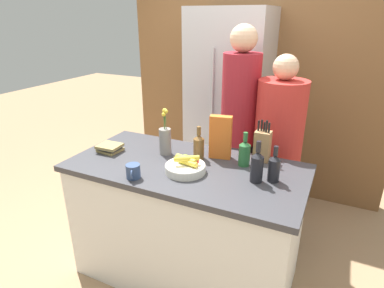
# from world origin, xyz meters

# --- Properties ---
(ground_plane) EXTENTS (14.00, 14.00, 0.00)m
(ground_plane) POSITION_xyz_m (0.00, 0.00, 0.00)
(ground_plane) COLOR #A37F5B
(kitchen_island) EXTENTS (1.61, 0.79, 0.92)m
(kitchen_island) POSITION_xyz_m (0.00, 0.00, 0.46)
(kitchen_island) COLOR silver
(kitchen_island) RESTS_ON ground_plane
(back_wall_wood) EXTENTS (2.81, 0.12, 2.60)m
(back_wall_wood) POSITION_xyz_m (0.00, 1.63, 1.30)
(back_wall_wood) COLOR brown
(back_wall_wood) RESTS_ON ground_plane
(refrigerator) EXTENTS (0.75, 0.63, 1.95)m
(refrigerator) POSITION_xyz_m (-0.14, 1.27, 0.97)
(refrigerator) COLOR #B7B7BC
(refrigerator) RESTS_ON ground_plane
(fruit_bowl) EXTENTS (0.26, 0.26, 0.11)m
(fruit_bowl) POSITION_xyz_m (0.04, -0.08, 0.96)
(fruit_bowl) COLOR silver
(fruit_bowl) RESTS_ON kitchen_island
(knife_block) EXTENTS (0.11, 0.09, 0.30)m
(knife_block) POSITION_xyz_m (0.44, 0.31, 1.03)
(knife_block) COLOR #A87A4C
(knife_block) RESTS_ON kitchen_island
(flower_vase) EXTENTS (0.09, 0.09, 0.34)m
(flower_vase) POSITION_xyz_m (-0.22, 0.11, 1.03)
(flower_vase) COLOR gray
(flower_vase) RESTS_ON kitchen_island
(cereal_box) EXTENTS (0.16, 0.09, 0.31)m
(cereal_box) POSITION_xyz_m (0.16, 0.22, 1.07)
(cereal_box) COLOR orange
(cereal_box) RESTS_ON kitchen_island
(coffee_mug) EXTENTS (0.09, 0.12, 0.09)m
(coffee_mug) POSITION_xyz_m (-0.21, -0.30, 0.97)
(coffee_mug) COLOR #334770
(coffee_mug) RESTS_ON kitchen_island
(book_stack) EXTENTS (0.18, 0.17, 0.06)m
(book_stack) POSITION_xyz_m (-0.62, -0.03, 0.95)
(book_stack) COLOR #99844C
(book_stack) RESTS_ON kitchen_island
(bottle_oil) EXTENTS (0.08, 0.08, 0.26)m
(bottle_oil) POSITION_xyz_m (0.49, -0.02, 1.02)
(bottle_oil) COLOR black
(bottle_oil) RESTS_ON kitchen_island
(bottle_vinegar) EXTENTS (0.07, 0.07, 0.23)m
(bottle_vinegar) POSITION_xyz_m (0.58, 0.03, 1.01)
(bottle_vinegar) COLOR black
(bottle_vinegar) RESTS_ON kitchen_island
(bottle_wine) EXTENTS (0.08, 0.08, 0.24)m
(bottle_wine) POSITION_xyz_m (0.03, 0.14, 1.01)
(bottle_wine) COLOR brown
(bottle_wine) RESTS_ON kitchen_island
(bottle_water) EXTENTS (0.08, 0.08, 0.24)m
(bottle_water) POSITION_xyz_m (0.36, 0.17, 1.01)
(bottle_water) COLOR #286633
(bottle_water) RESTS_ON kitchen_island
(person_at_sink) EXTENTS (0.30, 0.30, 1.81)m
(person_at_sink) POSITION_xyz_m (0.15, 0.69, 1.04)
(person_at_sink) COLOR #383842
(person_at_sink) RESTS_ON ground_plane
(person_in_blue) EXTENTS (0.38, 0.38, 1.61)m
(person_in_blue) POSITION_xyz_m (0.48, 0.66, 0.90)
(person_in_blue) COLOR #383842
(person_in_blue) RESTS_ON ground_plane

